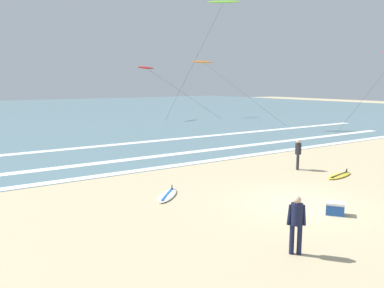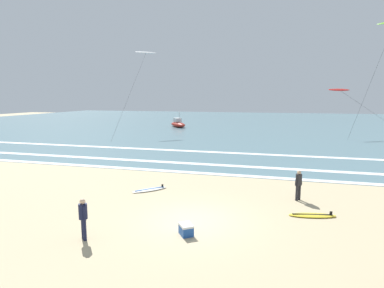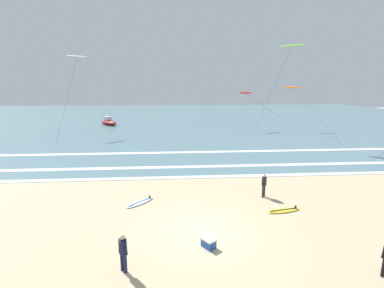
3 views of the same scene
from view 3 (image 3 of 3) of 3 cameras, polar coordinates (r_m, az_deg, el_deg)
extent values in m
plane|color=tan|center=(14.70, 2.01, -17.71)|extent=(160.00, 160.00, 0.00)
cube|color=slate|center=(66.21, -2.92, 5.59)|extent=(140.00, 90.00, 0.01)
cube|color=white|center=(22.64, 4.49, -6.80)|extent=(59.39, 0.65, 0.01)
cube|color=white|center=(25.23, -1.59, -4.79)|extent=(47.90, 0.74, 0.01)
cube|color=white|center=(30.72, -3.36, -1.77)|extent=(57.42, 0.82, 0.01)
cylinder|color=black|center=(13.76, 35.19, -20.32)|extent=(0.13, 0.13, 0.82)
cylinder|color=black|center=(13.39, 35.23, -17.91)|extent=(0.14, 0.10, 0.56)
cylinder|color=#232328|center=(19.20, 14.88, -9.42)|extent=(0.13, 0.13, 0.82)
cylinder|color=#232328|center=(19.03, 14.62, -9.60)|extent=(0.13, 0.13, 0.82)
cylinder|color=#232328|center=(18.88, 14.86, -7.53)|extent=(0.32, 0.32, 0.58)
cylinder|color=#232328|center=(19.05, 15.10, -7.45)|extent=(0.16, 0.16, 0.56)
cylinder|color=#232328|center=(18.72, 14.61, -7.76)|extent=(0.16, 0.16, 0.56)
sphere|color=#DBB28E|center=(18.76, 14.93, -6.42)|extent=(0.21, 0.21, 0.21)
cylinder|color=#141938|center=(12.08, -13.78, -23.02)|extent=(0.13, 0.13, 0.82)
cylinder|color=#141938|center=(12.21, -14.45, -22.64)|extent=(0.13, 0.13, 0.82)
cylinder|color=#141938|center=(11.77, -14.30, -20.02)|extent=(0.32, 0.32, 0.58)
cylinder|color=#141938|center=(11.66, -13.65, -20.46)|extent=(0.16, 0.15, 0.56)
cylinder|color=#141938|center=(11.91, -14.92, -19.79)|extent=(0.16, 0.15, 0.56)
sphere|color=#DBB28E|center=(11.57, -14.40, -18.40)|extent=(0.21, 0.21, 0.21)
ellipsoid|color=silver|center=(18.03, -10.82, -11.91)|extent=(1.89, 1.93, 0.09)
cube|color=#1959B2|center=(18.01, -10.83, -11.77)|extent=(1.31, 1.35, 0.01)
cube|color=black|center=(18.46, -8.84, -10.84)|extent=(0.09, 0.10, 0.16)
ellipsoid|color=yellow|center=(17.56, 18.63, -13.03)|extent=(2.18, 1.01, 0.09)
cube|color=black|center=(17.54, 18.64, -12.88)|extent=(1.77, 0.46, 0.01)
cube|color=black|center=(17.96, 20.87, -12.18)|extent=(0.12, 0.04, 0.16)
ellipsoid|color=#70C628|center=(37.85, 20.27, 18.78)|extent=(3.02, 2.55, 0.43)
cylinder|color=#333333|center=(41.45, 16.12, 9.88)|extent=(1.54, 9.05, 12.27)
ellipsoid|color=red|center=(48.10, 11.15, 10.50)|extent=(3.21, 2.14, 0.43)
cylinder|color=#333333|center=(47.31, 16.49, 6.41)|extent=(8.10, 4.66, 6.29)
ellipsoid|color=white|center=(47.35, -22.85, 16.57)|extent=(3.00, 2.58, 0.43)
cylinder|color=#333333|center=(41.81, -24.62, 9.01)|extent=(0.05, 11.29, 11.86)
ellipsoid|color=orange|center=(50.46, 20.43, 11.07)|extent=(3.23, 0.90, 0.43)
cylinder|color=#333333|center=(44.26, 24.27, 6.10)|extent=(0.58, 14.44, 7.19)
ellipsoid|color=maroon|center=(55.41, -17.03, 4.32)|extent=(4.58, 5.12, 0.90)
cube|color=silver|center=(55.68, -17.27, 5.17)|extent=(1.80, 1.86, 0.70)
cylinder|color=#B2B2B2|center=(54.73, -16.84, 5.67)|extent=(0.08, 0.08, 1.80)
cube|color=#1E4C9E|center=(13.37, 3.49, -20.11)|extent=(0.71, 0.74, 0.36)
cube|color=silver|center=(13.25, 3.50, -19.30)|extent=(0.72, 0.76, 0.08)
camera|label=1|loc=(10.70, -73.86, -11.64)|focal=36.80mm
camera|label=2|loc=(5.26, 81.65, -20.03)|focal=29.64mm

